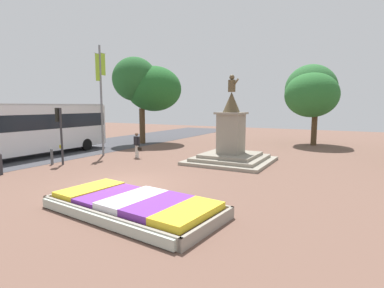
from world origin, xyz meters
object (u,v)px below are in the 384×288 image
(statue_monument, at_px, (231,145))
(city_bus, at_px, (30,127))
(kerb_bollard_mid_b, at_px, (1,164))
(banner_pole, at_px, (101,96))
(flower_planter, at_px, (134,206))
(pedestrian_with_handbag, at_px, (137,144))
(traffic_light_mid_block, at_px, (60,126))
(kerb_bollard_north, at_px, (52,156))

(statue_monument, distance_m, city_bus, 13.36)
(kerb_bollard_mid_b, bearing_deg, banner_pole, 88.98)
(city_bus, bearing_deg, flower_planter, -21.73)
(pedestrian_with_handbag, bearing_deg, flower_planter, -51.93)
(flower_planter, distance_m, kerb_bollard_mid_b, 9.33)
(traffic_light_mid_block, bearing_deg, statue_monument, 32.17)
(city_bus, bearing_deg, kerb_bollard_mid_b, -48.02)
(statue_monument, relative_size, kerb_bollard_mid_b, 4.95)
(flower_planter, distance_m, pedestrian_with_handbag, 10.44)
(city_bus, distance_m, kerb_bollard_mid_b, 5.71)
(traffic_light_mid_block, relative_size, pedestrian_with_handbag, 1.99)
(banner_pole, bearing_deg, kerb_bollard_north, -93.32)
(traffic_light_mid_block, height_order, pedestrian_with_handbag, traffic_light_mid_block)
(statue_monument, bearing_deg, traffic_light_mid_block, -147.83)
(flower_planter, height_order, kerb_bollard_mid_b, kerb_bollard_mid_b)
(city_bus, bearing_deg, kerb_bollard_north, -17.80)
(statue_monument, height_order, kerb_bollard_mid_b, statue_monument)
(traffic_light_mid_block, xyz_separation_m, pedestrian_with_handbag, (2.47, 3.90, -1.35))
(kerb_bollard_mid_b, bearing_deg, statue_monument, 44.09)
(statue_monument, distance_m, pedestrian_with_handbag, 6.19)
(city_bus, relative_size, kerb_bollard_north, 12.38)
(statue_monument, distance_m, kerb_bollard_north, 10.60)
(traffic_light_mid_block, bearing_deg, city_bus, 168.06)
(traffic_light_mid_block, bearing_deg, kerb_bollard_mid_b, -96.47)
(statue_monument, bearing_deg, city_bus, -160.33)
(banner_pole, height_order, city_bus, banner_pole)
(traffic_light_mid_block, xyz_separation_m, kerb_bollard_north, (-0.47, -0.29, -1.79))
(traffic_light_mid_block, height_order, banner_pole, banner_pole)
(flower_planter, distance_m, kerb_bollard_north, 10.19)
(flower_planter, height_order, kerb_bollard_north, kerb_bollard_north)
(statue_monument, height_order, traffic_light_mid_block, statue_monument)
(statue_monument, bearing_deg, kerb_bollard_mid_b, -135.91)
(traffic_light_mid_block, distance_m, kerb_bollard_mid_b, 3.69)
(city_bus, height_order, kerb_bollard_mid_b, city_bus)
(kerb_bollard_north, bearing_deg, kerb_bollard_mid_b, -88.00)
(pedestrian_with_handbag, bearing_deg, city_bus, -155.03)
(flower_planter, bearing_deg, kerb_bollard_mid_b, 173.45)
(flower_planter, xyz_separation_m, banner_pole, (-9.14, 7.88, 3.84))
(flower_planter, relative_size, kerb_bollard_north, 6.51)
(traffic_light_mid_block, height_order, city_bus, city_bus)
(banner_pole, height_order, kerb_bollard_north, banner_pole)
(banner_pole, bearing_deg, statue_monument, 11.42)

